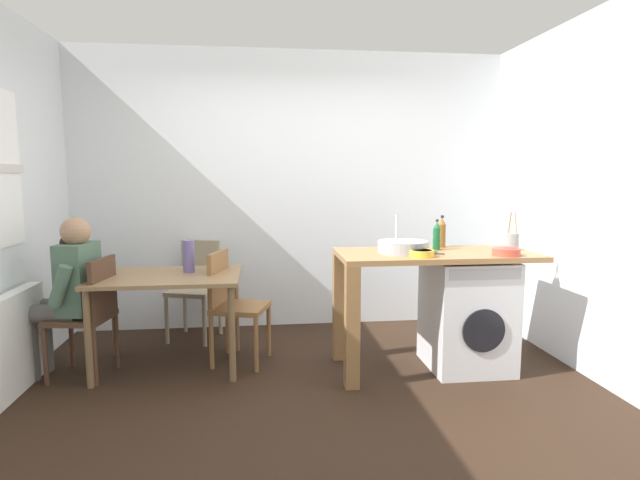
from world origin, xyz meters
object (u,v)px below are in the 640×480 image
chair_person_seat (90,310)px  vase (189,256)px  dining_table (168,287)px  bottle_tall_green (437,236)px  chair_spare_by_wall (197,283)px  washing_machine (467,314)px  bottle_squat_brown (442,233)px  colander (506,251)px  utensil_crock (512,241)px  chair_opposite (232,300)px  mixing_bowl (422,253)px  seated_person (68,289)px

chair_person_seat → vase: size_ratio=3.54×
dining_table → bottle_tall_green: bottle_tall_green is taller
chair_spare_by_wall → washing_machine: bearing=172.9°
dining_table → chair_spare_by_wall: size_ratio=1.22×
bottle_squat_brown → colander: size_ratio=1.30×
bottle_squat_brown → utensil_crock: (0.49, -0.21, -0.05)m
chair_opposite → utensil_crock: utensil_crock is taller
colander → washing_machine: bearing=130.7°
dining_table → colander: (2.50, -0.48, 0.31)m
washing_machine → chair_opposite: bearing=169.8°
mixing_bowl → vase: 1.81m
chair_opposite → bottle_squat_brown: 1.79m
seated_person → bottle_tall_green: seated_person is taller
vase → washing_machine: bearing=-9.5°
seated_person → colander: seated_person is taller
bottle_tall_green → dining_table: bearing=176.1°
bottle_tall_green → chair_person_seat: bearing=179.3°
dining_table → chair_spare_by_wall: bearing=80.9°
washing_machine → bottle_squat_brown: bottle_squat_brown is taller
chair_spare_by_wall → bottle_squat_brown: (2.06, -0.77, 0.53)m
dining_table → bottle_tall_green: bearing=-3.9°
chair_spare_by_wall → colander: (2.37, -1.25, 0.44)m
mixing_bowl → utensil_crock: size_ratio=0.59×
dining_table → washing_machine: bearing=-6.4°
seated_person → colander: bearing=-88.0°
bottle_squat_brown → chair_opposite: bearing=177.7°
chair_person_seat → seated_person: bearing=90.0°
mixing_bowl → utensil_crock: bearing=17.2°
washing_machine → vase: size_ratio=3.38×
washing_machine → vase: (-2.16, 0.36, 0.44)m
dining_table → utensil_crock: (2.68, -0.21, 0.35)m
washing_machine → mixing_bowl: mixing_bowl is taller
dining_table → chair_spare_by_wall: (0.12, 0.77, -0.14)m
bottle_tall_green → colander: bottle_tall_green is taller
bottle_squat_brown → bottle_tall_green: bearing=-123.2°
colander → bottle_tall_green: bearing=140.6°
mixing_bowl → bottle_squat_brown: bearing=55.5°
dining_table → chair_opposite: (0.48, 0.07, -0.14)m
washing_machine → mixing_bowl: 0.71m
mixing_bowl → washing_machine: bearing=24.1°
bottle_squat_brown → colander: 0.58m
dining_table → chair_person_seat: 0.57m
seated_person → utensil_crock: bearing=-83.1°
chair_spare_by_wall → mixing_bowl: 2.18m
chair_person_seat → chair_opposite: bearing=-70.9°
bottle_tall_green → seated_person: bearing=178.9°
chair_person_seat → washing_machine: 2.86m
seated_person → utensil_crock: size_ratio=4.01×
utensil_crock → vase: bearing=173.1°
mixing_bowl → vase: (-1.72, 0.56, -0.08)m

